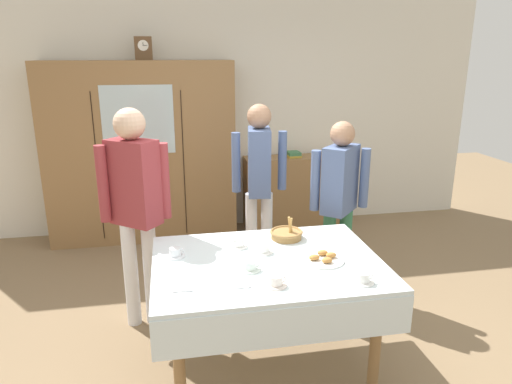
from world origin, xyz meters
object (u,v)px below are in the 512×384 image
at_px(bookshelf_low, 293,192).
at_px(person_beside_shelf, 135,198).
at_px(bread_basket, 286,234).
at_px(tea_cup_mid_left, 364,278).
at_px(mantel_clock, 143,48).
at_px(tea_cup_far_left, 175,253).
at_px(wall_cabinet, 142,153).
at_px(book_stack, 294,154).
at_px(tea_cup_far_right, 263,249).
at_px(spoon_mid_left, 186,291).
at_px(tea_cup_mid_right, 251,266).
at_px(tea_cup_near_left, 238,243).
at_px(tea_cup_back_edge, 276,281).
at_px(person_behind_table_left, 339,193).
at_px(person_near_right_end, 259,174).
at_px(spoon_far_right, 244,288).
at_px(dining_table, 268,278).
at_px(pastry_plate, 323,259).

height_order(bookshelf_low, person_beside_shelf, person_beside_shelf).
bearing_deg(bread_basket, tea_cup_mid_left, -69.73).
xyz_separation_m(mantel_clock, tea_cup_far_left, (0.22, -2.38, -1.32)).
relative_size(wall_cabinet, person_beside_shelf, 1.21).
xyz_separation_m(bookshelf_low, book_stack, (-0.00, -0.00, 0.47)).
height_order(tea_cup_far_right, bread_basket, bread_basket).
bearing_deg(spoon_mid_left, tea_cup_mid_right, 26.25).
xyz_separation_m(tea_cup_near_left, tea_cup_back_edge, (0.13, -0.60, 0.00)).
xyz_separation_m(spoon_mid_left, person_behind_table_left, (1.36, 1.22, 0.15)).
xyz_separation_m(tea_cup_back_edge, bread_basket, (0.24, 0.69, 0.01)).
xyz_separation_m(bread_basket, person_beside_shelf, (-1.08, 0.34, 0.23)).
distance_m(wall_cabinet, person_behind_table_left, 2.39).
relative_size(tea_cup_near_left, person_near_right_end, 0.08).
bearing_deg(book_stack, person_near_right_end, -118.47).
relative_size(book_stack, tea_cup_mid_right, 1.48).
relative_size(tea_cup_far_left, person_beside_shelf, 0.08).
bearing_deg(bread_basket, person_beside_shelf, 162.35).
bearing_deg(bread_basket, mantel_clock, 114.81).
bearing_deg(tea_cup_mid_right, wall_cabinet, 106.05).
bearing_deg(bread_basket, tea_cup_far_right, -134.85).
bearing_deg(tea_cup_back_edge, person_beside_shelf, 129.03).
height_order(bookshelf_low, spoon_mid_left, bookshelf_low).
relative_size(bread_basket, spoon_far_right, 2.02).
height_order(dining_table, tea_cup_back_edge, tea_cup_back_edge).
bearing_deg(tea_cup_far_left, person_behind_table_left, 27.31).
xyz_separation_m(wall_cabinet, tea_cup_far_right, (0.90, -2.43, -0.20)).
relative_size(mantel_clock, tea_cup_mid_left, 1.85).
height_order(spoon_far_right, person_near_right_end, person_near_right_end).
distance_m(tea_cup_near_left, person_beside_shelf, 0.86).
bearing_deg(person_near_right_end, tea_cup_mid_left, -81.18).
bearing_deg(bookshelf_low, mantel_clock, -178.25).
relative_size(wall_cabinet, tea_cup_mid_left, 15.89).
distance_m(book_stack, tea_cup_far_left, 2.84).
distance_m(tea_cup_mid_right, person_beside_shelf, 1.11).
xyz_separation_m(dining_table, tea_cup_far_right, (0.00, 0.16, 0.14)).
height_order(bookshelf_low, pastry_plate, bookshelf_low).
height_order(book_stack, tea_cup_back_edge, book_stack).
bearing_deg(tea_cup_back_edge, tea_cup_mid_left, -6.34).
distance_m(wall_cabinet, person_beside_shelf, 1.87).
distance_m(pastry_plate, person_beside_shelf, 1.46).
bearing_deg(tea_cup_mid_right, tea_cup_far_left, 147.75).
bearing_deg(spoon_far_right, pastry_plate, 25.60).
distance_m(tea_cup_back_edge, person_beside_shelf, 1.35).
relative_size(tea_cup_far_left, spoon_mid_left, 1.09).
xyz_separation_m(bread_basket, person_near_right_end, (-0.00, 1.04, 0.19)).
xyz_separation_m(wall_cabinet, tea_cup_far_left, (0.31, -2.38, -0.20)).
distance_m(person_near_right_end, person_beside_shelf, 1.28).
bearing_deg(bookshelf_low, spoon_mid_left, -115.82).
height_order(tea_cup_back_edge, spoon_far_right, tea_cup_back_edge).
height_order(bread_basket, pastry_plate, bread_basket).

